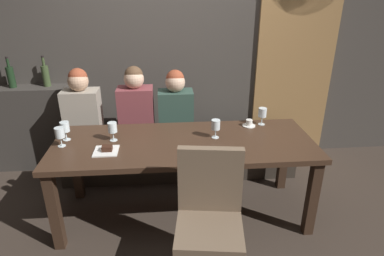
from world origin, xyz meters
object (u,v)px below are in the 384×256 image
diner_bearded (136,106)px  wine_glass_far_right (216,126)px  dining_table (184,150)px  banquette_bench (181,155)px  wine_bottle_dark_red (11,76)px  wine_glass_end_left (65,127)px  espresso_cup (249,123)px  chair_near_side (210,211)px  diner_far_end (176,106)px  wine_bottle_pale_label (46,75)px  wine_glass_end_right (60,133)px  dessert_plate (107,150)px  wine_glass_center_front (262,113)px  diner_redhead (82,108)px  wine_glass_far_left (112,128)px

diner_bearded → wine_glass_far_right: (0.73, -0.68, 0.04)m
dining_table → banquette_bench: bearing=90.0°
wine_bottle_dark_red → wine_glass_end_left: bearing=-50.4°
diner_bearded → dining_table: bearing=-58.2°
dining_table → espresso_cup: size_ratio=18.33×
chair_near_side → diner_far_end: size_ratio=1.35×
wine_bottle_pale_label → wine_glass_end_right: 1.17m
wine_bottle_pale_label → espresso_cup: wine_bottle_pale_label is taller
diner_bearded → wine_glass_end_right: diner_bearded is taller
diner_far_end → espresso_cup: 0.81m
banquette_bench → dessert_plate: 1.17m
chair_near_side → wine_glass_center_front: size_ratio=5.98×
diner_redhead → wine_glass_far_left: size_ratio=4.68×
diner_far_end → wine_glass_far_right: bearing=-65.0°
wine_glass_center_front → wine_glass_end_left: (-1.75, -0.19, 0.00)m
banquette_bench → chair_near_side: chair_near_side is taller
wine_glass_far_right → diner_far_end: bearing=115.0°
diner_bearded → diner_far_end: 0.41m
dining_table → dessert_plate: 0.65m
wine_glass_far_right → chair_near_side: bearing=-100.9°
diner_bearded → wine_glass_center_front: size_ratio=4.72×
wine_glass_end_right → banquette_bench: bearing=35.1°
wine_glass_far_left → dessert_plate: wine_glass_far_left is taller
wine_bottle_pale_label → diner_bearded: bearing=-19.1°
wine_glass_end_left → wine_glass_far_right: size_ratio=1.00×
wine_bottle_pale_label → dessert_plate: size_ratio=1.72×
chair_near_side → wine_glass_end_right: 1.37m
chair_near_side → wine_bottle_dark_red: wine_bottle_dark_red is taller
wine_glass_end_left → wine_glass_far_left: same height
wine_glass_far_left → dessert_plate: 0.23m
wine_bottle_dark_red → wine_glass_end_right: bearing=-54.0°
diner_far_end → chair_near_side: bearing=-83.4°
wine_bottle_dark_red → espresso_cup: 2.53m
wine_glass_end_left → wine_glass_far_left: bearing=-6.5°
wine_glass_far_left → wine_glass_end_right: size_ratio=1.00×
wine_bottle_dark_red → wine_glass_end_left: 1.23m
dining_table → wine_bottle_pale_label: 1.82m
espresso_cup → diner_far_end: bearing=145.8°
dining_table → wine_glass_far_left: (-0.60, 0.07, 0.20)m
chair_near_side → wine_glass_end_left: (-1.12, 0.83, 0.30)m
dining_table → wine_glass_far_right: bearing=10.7°
banquette_bench → wine_bottle_pale_label: bearing=165.6°
wine_bottle_dark_red → wine_bottle_pale_label: 0.35m
chair_near_side → diner_redhead: bearing=128.1°
wine_glass_center_front → espresso_cup: 0.16m
diner_redhead → wine_bottle_dark_red: bearing=156.8°
wine_glass_center_front → diner_far_end: bearing=152.0°
diner_redhead → espresso_cup: diner_redhead is taller
wine_glass_far_left → wine_glass_far_right: size_ratio=1.00×
banquette_bench → diner_redhead: size_ratio=3.26×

